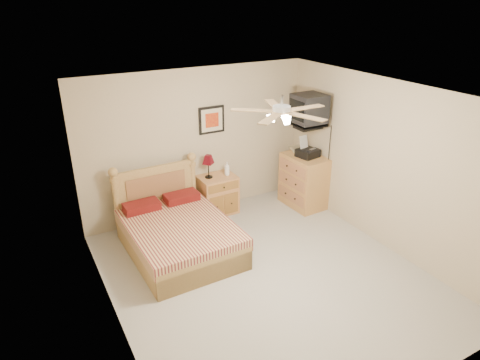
% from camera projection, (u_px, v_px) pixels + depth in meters
% --- Properties ---
extents(floor, '(4.50, 4.50, 0.00)m').
position_uv_depth(floor, '(267.00, 276.00, 5.88)').
color(floor, '#9C978C').
rests_on(floor, ground).
extents(ceiling, '(4.00, 4.50, 0.04)m').
position_uv_depth(ceiling, '(272.00, 95.00, 4.87)').
color(ceiling, white).
rests_on(ceiling, ground).
extents(wall_back, '(4.00, 0.04, 2.50)m').
position_uv_depth(wall_back, '(197.00, 143.00, 7.18)').
color(wall_back, tan).
rests_on(wall_back, ground).
extents(wall_front, '(4.00, 0.04, 2.50)m').
position_uv_depth(wall_front, '(414.00, 296.00, 3.57)').
color(wall_front, tan).
rests_on(wall_front, ground).
extents(wall_left, '(0.04, 4.50, 2.50)m').
position_uv_depth(wall_left, '(108.00, 234.00, 4.49)').
color(wall_left, tan).
rests_on(wall_left, ground).
extents(wall_right, '(0.04, 4.50, 2.50)m').
position_uv_depth(wall_right, '(384.00, 165.00, 6.26)').
color(wall_right, tan).
rests_on(wall_right, ground).
extents(bed, '(1.43, 1.86, 1.18)m').
position_uv_depth(bed, '(178.00, 217.00, 6.18)').
color(bed, '#9F763C').
rests_on(bed, ground).
extents(nightstand, '(0.63, 0.48, 0.68)m').
position_uv_depth(nightstand, '(218.00, 194.00, 7.45)').
color(nightstand, '#A97645').
rests_on(nightstand, ground).
extents(table_lamp, '(0.24, 0.24, 0.41)m').
position_uv_depth(table_lamp, '(208.00, 166.00, 7.20)').
color(table_lamp, '#4F0710').
rests_on(table_lamp, nightstand).
extents(lotion_bottle, '(0.11, 0.11, 0.24)m').
position_uv_depth(lotion_bottle, '(227.00, 169.00, 7.33)').
color(lotion_bottle, white).
rests_on(lotion_bottle, nightstand).
extents(framed_picture, '(0.46, 0.04, 0.46)m').
position_uv_depth(framed_picture, '(212.00, 120.00, 7.13)').
color(framed_picture, black).
rests_on(framed_picture, wall_back).
extents(dresser, '(0.59, 0.83, 0.95)m').
position_uv_depth(dresser, '(304.00, 181.00, 7.66)').
color(dresser, '#B98240').
rests_on(dresser, ground).
extents(fax_machine, '(0.40, 0.41, 0.36)m').
position_uv_depth(fax_machine, '(308.00, 147.00, 7.38)').
color(fax_machine, black).
rests_on(fax_machine, dresser).
extents(magazine_lower, '(0.28, 0.33, 0.03)m').
position_uv_depth(magazine_lower, '(292.00, 151.00, 7.68)').
color(magazine_lower, beige).
rests_on(magazine_lower, dresser).
extents(magazine_upper, '(0.24, 0.31, 0.02)m').
position_uv_depth(magazine_upper, '(292.00, 149.00, 7.70)').
color(magazine_upper, gray).
rests_on(magazine_upper, magazine_lower).
extents(wall_tv, '(0.56, 0.46, 0.58)m').
position_uv_depth(wall_tv, '(316.00, 110.00, 6.99)').
color(wall_tv, black).
rests_on(wall_tv, wall_right).
extents(ceiling_fan, '(1.14, 1.14, 0.28)m').
position_uv_depth(ceiling_fan, '(281.00, 111.00, 4.77)').
color(ceiling_fan, silver).
rests_on(ceiling_fan, ceiling).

